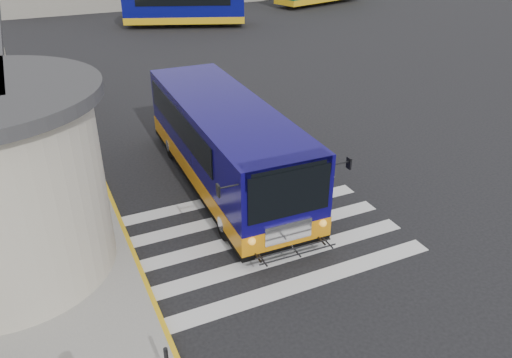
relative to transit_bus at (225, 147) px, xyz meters
name	(u,v)px	position (x,y,z in m)	size (l,w,h in m)	color
ground	(262,218)	(0.16, -2.57, -1.38)	(140.00, 140.00, 0.00)	black
curb_strip	(105,186)	(-3.89, 1.43, -1.30)	(0.12, 34.00, 0.16)	gold
crosswalk	(259,235)	(-0.34, -3.37, -1.38)	(8.00, 5.35, 0.01)	silver
transit_bus	(225,147)	(0.00, 0.00, 0.00)	(3.74, 10.33, 2.89)	#0E085D
far_bus_a	(184,6)	(7.03, 26.32, 0.22)	(9.91, 5.96, 2.47)	#080B65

